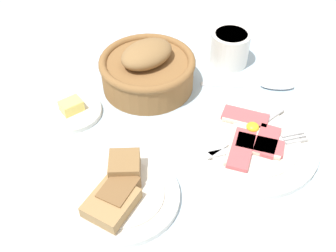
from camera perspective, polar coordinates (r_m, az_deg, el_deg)
name	(u,v)px	position (r m, az deg, el deg)	size (l,w,h in m)	color
ground_plane	(209,155)	(0.69, 5.96, -4.20)	(3.00, 3.00, 0.00)	#A3BCD1
breakfast_plate	(251,141)	(0.71, 11.92, -2.14)	(0.24, 0.24, 0.03)	silver
bread_plate	(123,193)	(0.62, -6.60, -9.58)	(0.17, 0.17, 0.05)	silver
sugar_cup	(230,47)	(0.88, 8.95, 11.20)	(0.08, 0.08, 0.07)	white
bread_basket	(148,69)	(0.80, -2.99, 8.24)	(0.19, 0.19, 0.10)	brown
butter_dish	(73,111)	(0.78, -13.67, 2.14)	(0.11, 0.11, 0.03)	silver
teaspoon_by_saucer	(264,85)	(0.84, 13.76, 5.78)	(0.18, 0.11, 0.01)	silver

